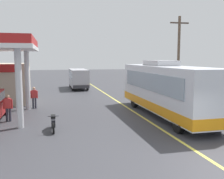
{
  "coord_description": "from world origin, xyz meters",
  "views": [
    {
      "loc": [
        -5.8,
        -8.0,
        3.84
      ],
      "look_at": [
        -1.5,
        10.0,
        1.6
      ],
      "focal_mm": 41.55,
      "sensor_mm": 36.0,
      "label": 1
    }
  ],
  "objects_px": {
    "minibus_opposing_lane": "(78,77)",
    "motorcycle_parked_forecourt": "(53,122)",
    "pedestrian_by_shop": "(8,106)",
    "pedestrian_near_pump": "(34,96)",
    "coach_bus_main": "(166,90)"
  },
  "relations": [
    {
      "from": "coach_bus_main",
      "to": "motorcycle_parked_forecourt",
      "type": "relative_size",
      "value": 6.13
    },
    {
      "from": "coach_bus_main",
      "to": "pedestrian_near_pump",
      "type": "bearing_deg",
      "value": 151.77
    },
    {
      "from": "minibus_opposing_lane",
      "to": "pedestrian_near_pump",
      "type": "distance_m",
      "value": 13.33
    },
    {
      "from": "minibus_opposing_lane",
      "to": "motorcycle_parked_forecourt",
      "type": "height_order",
      "value": "minibus_opposing_lane"
    },
    {
      "from": "minibus_opposing_lane",
      "to": "pedestrian_by_shop",
      "type": "xyz_separation_m",
      "value": [
        -6.01,
        -16.41,
        -0.54
      ]
    },
    {
      "from": "coach_bus_main",
      "to": "pedestrian_by_shop",
      "type": "distance_m",
      "value": 10.09
    },
    {
      "from": "motorcycle_parked_forecourt",
      "to": "pedestrian_near_pump",
      "type": "height_order",
      "value": "pedestrian_near_pump"
    },
    {
      "from": "minibus_opposing_lane",
      "to": "motorcycle_parked_forecourt",
      "type": "distance_m",
      "value": 19.41
    },
    {
      "from": "minibus_opposing_lane",
      "to": "pedestrian_by_shop",
      "type": "relative_size",
      "value": 3.69
    },
    {
      "from": "coach_bus_main",
      "to": "motorcycle_parked_forecourt",
      "type": "xyz_separation_m",
      "value": [
        -7.4,
        -1.94,
        -1.28
      ]
    },
    {
      "from": "minibus_opposing_lane",
      "to": "pedestrian_by_shop",
      "type": "bearing_deg",
      "value": -110.12
    },
    {
      "from": "motorcycle_parked_forecourt",
      "to": "pedestrian_near_pump",
      "type": "bearing_deg",
      "value": 101.38
    },
    {
      "from": "coach_bus_main",
      "to": "pedestrian_near_pump",
      "type": "distance_m",
      "value": 9.94
    },
    {
      "from": "pedestrian_near_pump",
      "to": "pedestrian_by_shop",
      "type": "xyz_separation_m",
      "value": [
        -1.3,
        -3.96,
        0.0
      ]
    },
    {
      "from": "pedestrian_by_shop",
      "to": "motorcycle_parked_forecourt",
      "type": "bearing_deg",
      "value": -45.41
    }
  ]
}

